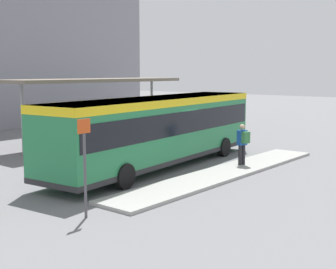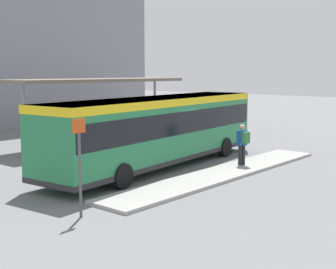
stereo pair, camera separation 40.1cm
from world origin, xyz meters
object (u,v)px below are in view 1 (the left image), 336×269
bicycle_red (219,128)px  platform_sign (85,163)px  city_bus (159,126)px  bicycle_orange (228,129)px  pedestrian_waiting (243,142)px

bicycle_red → platform_sign: (-17.42, -6.93, 1.19)m
city_bus → platform_sign: size_ratio=4.49×
bicycle_red → bicycle_orange: bearing=169.8°
city_bus → bicycle_red: city_bus is taller
platform_sign → bicycle_red: bearing=21.7°
city_bus → pedestrian_waiting: bearing=-58.8°
bicycle_red → platform_sign: 18.78m
bicycle_red → platform_sign: size_ratio=0.61×
bicycle_orange → bicycle_red: 0.73m
pedestrian_waiting → platform_sign: (-8.87, -0.16, 0.44)m
city_bus → bicycle_orange: (10.65, 3.18, -1.38)m
bicycle_red → pedestrian_waiting: bearing=122.4°
platform_sign → pedestrian_waiting: bearing=1.0°
city_bus → bicycle_red: 11.48m
city_bus → platform_sign: city_bus is taller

